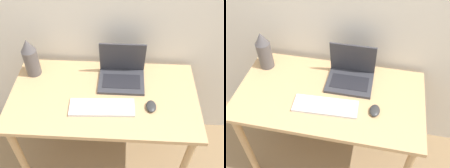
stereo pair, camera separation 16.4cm
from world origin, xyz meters
The scene contains 5 objects.
desk centered at (0.00, 0.33, 0.67)m, with size 1.23×0.66×0.77m.
laptop centered at (0.11, 0.49, 0.83)m, with size 0.31×0.25×0.26m.
keyboard centered at (0.00, 0.22, 0.78)m, with size 0.41×0.15×0.02m.
mouse centered at (0.30, 0.24, 0.79)m, with size 0.06×0.09×0.03m.
vase centered at (-0.50, 0.51, 0.91)m, with size 0.10×0.10×0.28m.
Camera 1 is at (0.12, -0.81, 2.05)m, focal length 42.00 mm.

